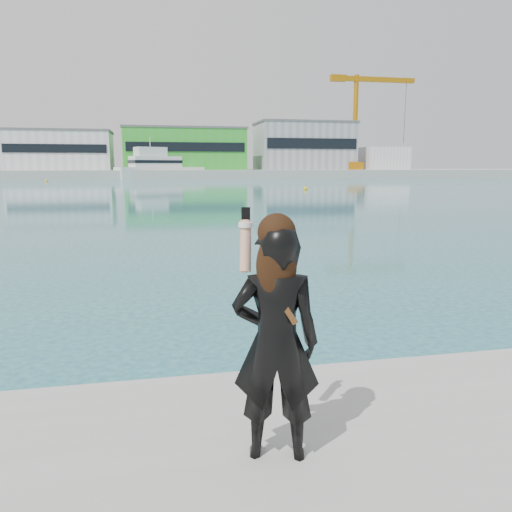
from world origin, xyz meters
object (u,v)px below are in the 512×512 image
Objects in this scene: motor_yacht at (158,167)px; buoy_far at (47,182)px; woman at (276,336)px; dock_crane at (360,119)px; buoy_near at (306,190)px.

motor_yacht is 27.48m from buoy_far.
woman is at bearing -78.34° from buoy_far.
dock_crane is 134.17m from woman.
dock_crane is 48.00× the size of buoy_near.
buoy_near is at bearing -117.99° from dock_crane.
buoy_near is at bearing -47.33° from buoy_far.
motor_yacht is 11.37× the size of woman.
dock_crane is 13.09× the size of woman.
buoy_far is at bearing -161.73° from dock_crane.
motor_yacht is at bearing -77.41° from woman.
motor_yacht is 61.57m from buoy_near.
dock_crane is at bearing -14.46° from motor_yacht.
woman is at bearing -107.57° from buoy_near.
motor_yacht is at bearing 39.74° from buoy_far.
dock_crane reaches higher than buoy_far.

